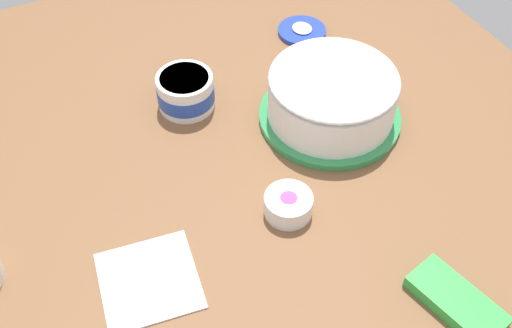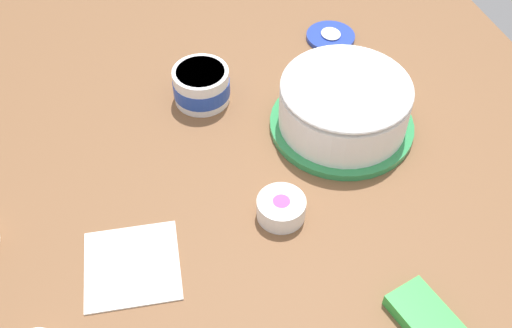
% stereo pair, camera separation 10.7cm
% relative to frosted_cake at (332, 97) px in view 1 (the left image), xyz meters
% --- Properties ---
extents(ground_plane, '(1.54, 1.54, 0.00)m').
position_rel_frosted_cake_xyz_m(ground_plane, '(0.11, -0.30, -0.06)').
color(ground_plane, brown).
extents(frosted_cake, '(0.28, 0.28, 0.12)m').
position_rel_frosted_cake_xyz_m(frosted_cake, '(0.00, 0.00, 0.00)').
color(frosted_cake, '#339351').
rests_on(frosted_cake, ground_plane).
extents(frosting_tub, '(0.11, 0.11, 0.07)m').
position_rel_frosted_cake_xyz_m(frosting_tub, '(-0.16, -0.24, -0.02)').
color(frosting_tub, white).
rests_on(frosting_tub, ground_plane).
extents(frosting_tub_lid, '(0.11, 0.11, 0.02)m').
position_rel_frosted_cake_xyz_m(frosting_tub_lid, '(-0.27, 0.09, -0.05)').
color(frosting_tub_lid, '#233DAD').
rests_on(frosting_tub_lid, ground_plane).
extents(sprinkle_bowl_rainbow, '(0.08, 0.08, 0.04)m').
position_rel_frosted_cake_xyz_m(sprinkle_bowl_rainbow, '(0.17, -0.18, -0.04)').
color(sprinkle_bowl_rainbow, white).
rests_on(sprinkle_bowl_rainbow, ground_plane).
extents(candy_box_lower, '(0.16, 0.10, 0.02)m').
position_rel_frosted_cake_xyz_m(candy_box_lower, '(0.44, -0.04, -0.05)').
color(candy_box_lower, green).
rests_on(candy_box_lower, ground_plane).
extents(paper_napkin, '(0.17, 0.17, 0.01)m').
position_rel_frosted_cake_xyz_m(paper_napkin, '(0.19, -0.44, -0.05)').
color(paper_napkin, white).
rests_on(paper_napkin, ground_plane).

